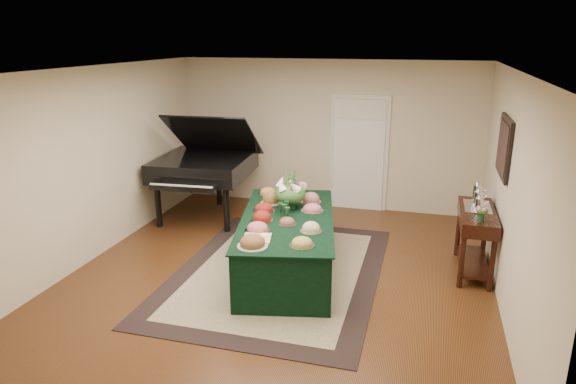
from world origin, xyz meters
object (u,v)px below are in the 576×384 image
(buffet_table, at_px, (287,244))
(floral_centerpiece, at_px, (290,190))
(grand_piano, at_px, (204,165))
(mahogany_sideboard, at_px, (476,225))

(buffet_table, relative_size, floral_centerpiece, 6.12)
(floral_centerpiece, height_order, grand_piano, grand_piano)
(buffet_table, bearing_deg, floral_centerpiece, 99.06)
(floral_centerpiece, distance_m, mahogany_sideboard, 2.54)
(grand_piano, distance_m, mahogany_sideboard, 4.55)
(buffet_table, distance_m, mahogany_sideboard, 2.54)
(floral_centerpiece, bearing_deg, mahogany_sideboard, 5.49)
(floral_centerpiece, distance_m, grand_piano, 2.33)
(floral_centerpiece, xyz_separation_m, mahogany_sideboard, (2.50, 0.24, -0.35))
(buffet_table, bearing_deg, grand_piano, 138.84)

